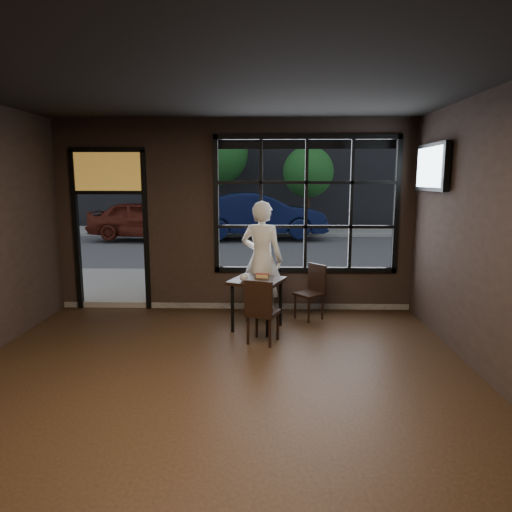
{
  "coord_description": "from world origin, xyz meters",
  "views": [
    {
      "loc": [
        0.56,
        -4.14,
        2.22
      ],
      "look_at": [
        0.4,
        2.2,
        1.15
      ],
      "focal_mm": 32.0,
      "sensor_mm": 36.0,
      "label": 1
    }
  ],
  "objects_px": {
    "cafe_table": "(257,304)",
    "navy_car": "(258,215)",
    "chair_near": "(263,311)",
    "man": "(262,259)"
  },
  "relations": [
    {
      "from": "chair_near",
      "to": "man",
      "type": "bearing_deg",
      "value": -67.74
    },
    {
      "from": "cafe_table",
      "to": "chair_near",
      "type": "bearing_deg",
      "value": -59.6
    },
    {
      "from": "cafe_table",
      "to": "chair_near",
      "type": "xyz_separation_m",
      "value": [
        0.1,
        -0.57,
        0.07
      ]
    },
    {
      "from": "man",
      "to": "navy_car",
      "type": "bearing_deg",
      "value": -71.25
    },
    {
      "from": "cafe_table",
      "to": "man",
      "type": "distance_m",
      "value": 0.89
    },
    {
      "from": "chair_near",
      "to": "navy_car",
      "type": "distance_m",
      "value": 10.78
    },
    {
      "from": "man",
      "to": "chair_near",
      "type": "bearing_deg",
      "value": 108.89
    },
    {
      "from": "chair_near",
      "to": "man",
      "type": "height_order",
      "value": "man"
    },
    {
      "from": "cafe_table",
      "to": "man",
      "type": "bearing_deg",
      "value": 105.57
    },
    {
      "from": "cafe_table",
      "to": "navy_car",
      "type": "xyz_separation_m",
      "value": [
        -0.19,
        10.19,
        0.53
      ]
    }
  ]
}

